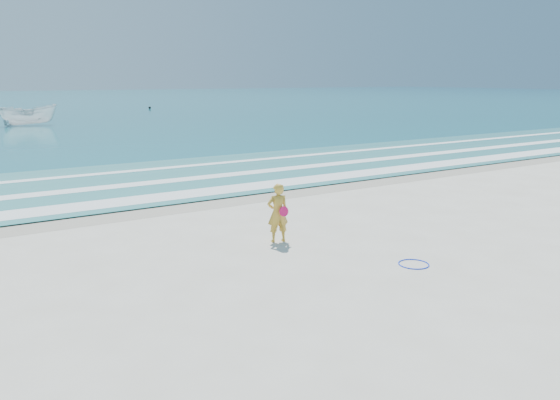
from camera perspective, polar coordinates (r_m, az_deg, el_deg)
ground at (r=12.21m, az=10.58°, el=-8.01°), size 400.00×400.00×0.00m
wet_sand at (r=19.49m, az=-7.62°, el=-0.12°), size 400.00×2.40×0.00m
shallow at (r=24.03m, az=-12.64°, el=2.21°), size 400.00×10.00×0.01m
foam_near at (r=20.64m, az=-9.14°, el=0.69°), size 400.00×1.40×0.01m
foam_mid at (r=23.29m, az=-11.97°, el=1.93°), size 400.00×0.90×0.01m
foam_far at (r=26.37m, az=-14.50°, el=3.03°), size 400.00×0.60×0.01m
hoop at (r=13.20m, az=13.80°, el=-6.52°), size 0.84×0.84×0.03m
boat at (r=55.19m, az=-24.76°, el=8.06°), size 4.97×2.09×1.88m
buoy at (r=79.88m, az=-13.46°, el=9.37°), size 0.35×0.35×0.35m
woman at (r=14.37m, az=-0.24°, el=-1.35°), size 0.64×0.49×1.58m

